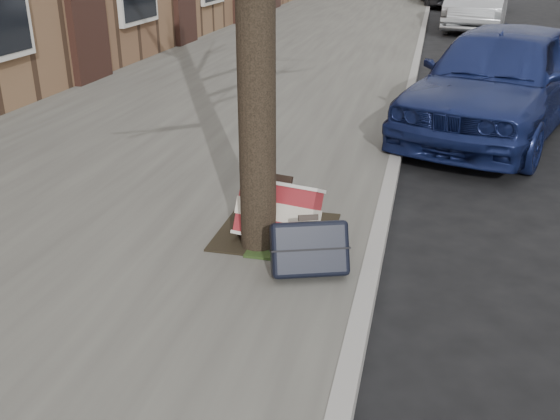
% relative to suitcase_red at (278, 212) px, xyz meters
% --- Properties ---
extents(near_sidewalk, '(5.00, 70.00, 0.12)m').
position_rel_suitcase_red_xyz_m(near_sidewalk, '(-1.74, 13.93, -0.29)').
color(near_sidewalk, '#65645C').
rests_on(near_sidewalk, ground).
extents(dirt_patch, '(0.85, 0.85, 0.02)m').
position_rel_suitcase_red_xyz_m(dirt_patch, '(-0.04, 0.13, -0.22)').
color(dirt_patch, black).
rests_on(dirt_patch, near_sidewalk).
extents(suitcase_red, '(0.64, 0.44, 0.45)m').
position_rel_suitcase_red_xyz_m(suitcase_red, '(0.00, 0.00, 0.00)').
color(suitcase_red, maroon).
rests_on(suitcase_red, near_sidewalk).
extents(suitcase_navy, '(0.57, 0.45, 0.39)m').
position_rel_suitcase_red_xyz_m(suitcase_navy, '(0.32, -0.44, -0.03)').
color(suitcase_navy, black).
rests_on(suitcase_navy, near_sidewalk).
extents(car_near_front, '(2.72, 4.13, 1.31)m').
position_rel_suitcase_red_xyz_m(car_near_front, '(1.77, 3.70, 0.31)').
color(car_near_front, navy).
rests_on(car_near_front, ground).
extents(car_near_mid, '(1.86, 4.10, 1.30)m').
position_rel_suitcase_red_xyz_m(car_near_mid, '(2.01, 13.76, 0.30)').
color(car_near_mid, '#B1B5B9').
rests_on(car_near_mid, ground).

